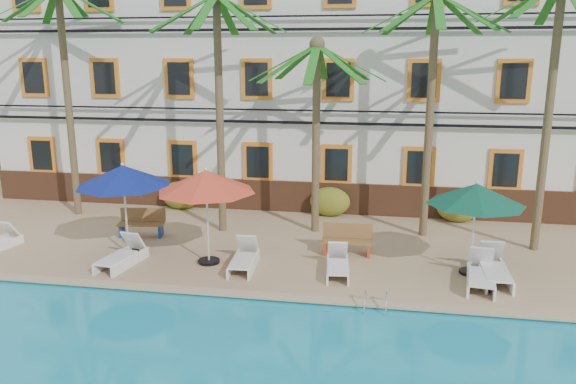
% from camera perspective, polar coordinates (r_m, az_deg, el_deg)
% --- Properties ---
extents(ground, '(100.00, 100.00, 0.00)m').
position_cam_1_polar(ground, '(15.24, -3.23, -9.95)').
color(ground, '#384C23').
rests_on(ground, ground).
extents(pool_deck, '(30.00, 12.00, 0.25)m').
position_cam_1_polar(pool_deck, '(19.79, 0.00, -3.87)').
color(pool_deck, tan).
rests_on(pool_deck, ground).
extents(pool_coping, '(30.00, 0.35, 0.06)m').
position_cam_1_polar(pool_coping, '(14.33, -4.06, -10.34)').
color(pool_coping, tan).
rests_on(pool_coping, pool_deck).
extents(hotel_building, '(25.40, 6.44, 10.22)m').
position_cam_1_polar(hotel_building, '(23.80, 2.07, 11.96)').
color(hotel_building, silver).
rests_on(hotel_building, pool_deck).
extents(palm_a, '(4.45, 4.45, 8.43)m').
position_cam_1_polar(palm_a, '(22.01, -21.70, 11.57)').
color(palm_a, brown).
rests_on(palm_a, pool_deck).
extents(palm_b, '(4.45, 4.45, 7.97)m').
position_cam_1_polar(palm_b, '(18.59, -7.06, 11.37)').
color(palm_b, brown).
rests_on(palm_b, pool_deck).
extents(palm_c, '(4.45, 4.45, 6.45)m').
position_cam_1_polar(palm_c, '(18.48, 2.90, 8.68)').
color(palm_c, brown).
rests_on(palm_c, pool_deck).
extents(palm_d, '(4.45, 4.45, 7.94)m').
position_cam_1_polar(palm_d, '(18.49, 14.41, 10.98)').
color(palm_d, brown).
rests_on(palm_d, pool_deck).
extents(palm_e, '(4.45, 4.45, 8.21)m').
position_cam_1_polar(palm_e, '(18.19, 25.29, 10.56)').
color(palm_e, brown).
rests_on(palm_e, pool_deck).
extents(shrub_left, '(1.50, 0.90, 1.10)m').
position_cam_1_polar(shrub_left, '(22.26, -10.84, -0.32)').
color(shrub_left, '#265117').
rests_on(shrub_left, pool_deck).
extents(shrub_mid, '(1.50, 0.90, 1.10)m').
position_cam_1_polar(shrub_mid, '(20.96, 4.29, -0.98)').
color(shrub_mid, '#265117').
rests_on(shrub_mid, pool_deck).
extents(shrub_right, '(1.50, 0.90, 1.10)m').
position_cam_1_polar(shrub_right, '(21.06, 16.89, -1.48)').
color(shrub_right, '#265117').
rests_on(shrub_right, pool_deck).
extents(umbrella_blue, '(2.82, 2.82, 2.81)m').
position_cam_1_polar(umbrella_blue, '(17.17, -16.39, 1.55)').
color(umbrella_blue, black).
rests_on(umbrella_blue, pool_deck).
extents(umbrella_red, '(2.83, 2.83, 2.82)m').
position_cam_1_polar(umbrella_red, '(15.89, -8.32, 1.03)').
color(umbrella_red, black).
rests_on(umbrella_red, pool_deck).
extents(umbrella_green, '(2.63, 2.63, 2.62)m').
position_cam_1_polar(umbrella_green, '(15.79, 18.58, -0.27)').
color(umbrella_green, black).
rests_on(umbrella_green, pool_deck).
extents(lounger_b, '(0.92, 1.90, 0.86)m').
position_cam_1_polar(lounger_b, '(16.84, -16.49, -6.23)').
color(lounger_b, white).
rests_on(lounger_b, pool_deck).
extents(lounger_c, '(0.75, 1.82, 0.84)m').
position_cam_1_polar(lounger_c, '(16.00, -4.50, -6.77)').
color(lounger_c, white).
rests_on(lounger_c, pool_deck).
extents(lounger_d, '(0.75, 1.73, 0.80)m').
position_cam_1_polar(lounger_d, '(15.62, 5.07, -7.37)').
color(lounger_d, white).
rests_on(lounger_d, pool_deck).
extents(lounger_e, '(0.93, 1.99, 0.91)m').
position_cam_1_polar(lounger_e, '(15.64, 19.01, -7.93)').
color(lounger_e, white).
rests_on(lounger_e, pool_deck).
extents(lounger_f, '(0.73, 2.01, 0.95)m').
position_cam_1_polar(lounger_f, '(16.11, 20.16, -7.34)').
color(lounger_f, white).
rests_on(lounger_f, pool_deck).
extents(bench_left, '(1.55, 0.70, 0.93)m').
position_cam_1_polar(bench_left, '(19.28, -14.65, -2.98)').
color(bench_left, olive).
rests_on(bench_left, pool_deck).
extents(bench_right, '(1.52, 0.53, 0.93)m').
position_cam_1_polar(bench_right, '(17.04, 6.02, -4.81)').
color(bench_right, olive).
rests_on(bench_right, pool_deck).
extents(pool_ladder, '(0.54, 0.74, 0.74)m').
position_cam_1_polar(pool_ladder, '(13.89, 8.86, -11.43)').
color(pool_ladder, silver).
rests_on(pool_ladder, ground).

